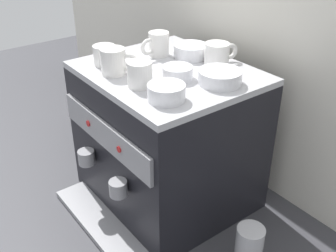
{
  "coord_description": "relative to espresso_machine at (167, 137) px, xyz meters",
  "views": [
    {
      "loc": [
        0.98,
        -0.74,
        0.99
      ],
      "look_at": [
        0.0,
        0.0,
        0.29
      ],
      "focal_mm": 43.82,
      "sensor_mm": 36.0,
      "label": 1
    }
  ],
  "objects": [
    {
      "name": "ceramic_bowl_2",
      "position": [
        0.17,
        -0.13,
        0.27
      ],
      "size": [
        0.1,
        0.1,
        0.04
      ],
      "color": "white",
      "rests_on": "espresso_machine"
    },
    {
      "name": "ceramic_cup_2",
      "position": [
        0.06,
        0.16,
        0.29
      ],
      "size": [
        0.08,
        0.12,
        0.07
      ],
      "color": "white",
      "rests_on": "espresso_machine"
    },
    {
      "name": "ceramic_cup_0",
      "position": [
        0.05,
        -0.13,
        0.29
      ],
      "size": [
        0.08,
        0.1,
        0.08
      ],
      "color": "white",
      "rests_on": "espresso_machine"
    },
    {
      "name": "ceramic_cup_4",
      "position": [
        -0.13,
        0.06,
        0.29
      ],
      "size": [
        0.07,
        0.11,
        0.08
      ],
      "color": "white",
      "rests_on": "espresso_machine"
    },
    {
      "name": "tiled_backsplash_wall",
      "position": [
        0.0,
        0.35,
        0.33
      ],
      "size": [
        2.8,
        0.03,
        1.17
      ],
      "primitive_type": "cube",
      "color": "silver",
      "rests_on": "ground_plane"
    },
    {
      "name": "ceramic_bowl_0",
      "position": [
        0.18,
        0.06,
        0.27
      ],
      "size": [
        0.13,
        0.13,
        0.04
      ],
      "color": "white",
      "rests_on": "espresso_machine"
    },
    {
      "name": "ceramic_bowl_3",
      "position": [
        -0.05,
        0.14,
        0.27
      ],
      "size": [
        0.12,
        0.12,
        0.04
      ],
      "color": "white",
      "rests_on": "espresso_machine"
    },
    {
      "name": "coffee_grinder",
      "position": [
        -0.5,
        0.02,
        -0.03
      ],
      "size": [
        0.18,
        0.18,
        0.43
      ],
      "color": "black",
      "rests_on": "ground_plane"
    },
    {
      "name": "espresso_machine",
      "position": [
        0.0,
        0.0,
        0.0
      ],
      "size": [
        0.55,
        0.58,
        0.5
      ],
      "color": "black",
      "rests_on": "ground_plane"
    },
    {
      "name": "ground_plane",
      "position": [
        0.0,
        0.0,
        -0.25
      ],
      "size": [
        4.0,
        4.0,
        0.0
      ],
      "primitive_type": "plane",
      "color": "#38383D"
    },
    {
      "name": "ceramic_cup_3",
      "position": [
        -0.16,
        -0.13,
        0.28
      ],
      "size": [
        0.07,
        0.11,
        0.06
      ],
      "color": "white",
      "rests_on": "espresso_machine"
    },
    {
      "name": "ceramic_cup_1",
      "position": [
        -0.07,
        -0.15,
        0.29
      ],
      "size": [
        0.1,
        0.1,
        0.08
      ],
      "color": "white",
      "rests_on": "espresso_machine"
    },
    {
      "name": "milk_pitcher",
      "position": [
        0.42,
        -0.01,
        -0.17
      ],
      "size": [
        0.08,
        0.08,
        0.15
      ],
      "primitive_type": "cylinder",
      "color": "#B7B7BC",
      "rests_on": "ground_plane"
    },
    {
      "name": "ceramic_bowl_1",
      "position": [
        0.07,
        -0.01,
        0.27
      ],
      "size": [
        0.09,
        0.09,
        0.04
      ],
      "color": "white",
      "rests_on": "espresso_machine"
    }
  ]
}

